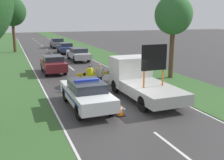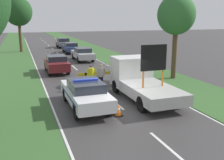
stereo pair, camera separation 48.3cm
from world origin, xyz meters
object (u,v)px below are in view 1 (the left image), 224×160
object	(u,v)px
queued_car_suv_grey	(57,43)
queued_car_hatch_blue	(65,48)
police_car	(86,93)
traffic_cone_near_police	(100,80)
road_barrier	(96,75)
traffic_cone_centre_front	(120,110)
roadside_tree_near_left	(173,16)
queued_car_sedan_silver	(78,54)
queued_car_wagon_maroon	(53,64)
traffic_cone_near_truck	(109,101)
pedestrian_civilian	(100,74)
roadside_tree_near_right	(12,12)
work_truck	(139,79)
police_officer	(90,75)

from	to	relation	value
queued_car_suv_grey	queued_car_hatch_blue	bearing A→B (deg)	88.71
police_car	traffic_cone_near_police	xyz separation A→B (m)	(2.32, 4.56, -0.49)
road_barrier	traffic_cone_centre_front	world-z (taller)	road_barrier
traffic_cone_near_police	traffic_cone_centre_front	distance (m)	6.32
traffic_cone_centre_front	traffic_cone_near_police	bearing A→B (deg)	79.68
roadside_tree_near_left	queued_car_sedan_silver	bearing A→B (deg)	112.56
police_car	traffic_cone_centre_front	distance (m)	2.10
queued_car_wagon_maroon	roadside_tree_near_left	xyz separation A→B (m)	(8.23, -5.29, 3.99)
road_barrier	police_car	bearing A→B (deg)	-110.00
police_car	traffic_cone_near_truck	world-z (taller)	police_car
queued_car_sedan_silver	pedestrian_civilian	bearing A→B (deg)	82.40
police_car	roadside_tree_near_right	world-z (taller)	roadside_tree_near_right
traffic_cone_centre_front	roadside_tree_near_left	size ratio (longest dim) A/B	0.09
traffic_cone_near_police	queued_car_hatch_blue	size ratio (longest dim) A/B	0.14
police_car	traffic_cone_near_police	size ratio (longest dim) A/B	8.03
queued_car_hatch_blue	traffic_cone_near_police	bearing A→B (deg)	86.22
traffic_cone_near_truck	queued_car_hatch_blue	size ratio (longest dim) A/B	0.14
traffic_cone_near_truck	queued_car_sedan_silver	size ratio (longest dim) A/B	0.14
pedestrian_civilian	roadside_tree_near_right	xyz separation A→B (m)	(-4.69, 22.35, 4.45)
traffic_cone_near_truck	queued_car_hatch_blue	bearing A→B (deg)	84.16
road_barrier	queued_car_wagon_maroon	bearing A→B (deg)	113.17
pedestrian_civilian	roadside_tree_near_right	size ratio (longest dim) A/B	0.22
roadside_tree_near_left	roadside_tree_near_right	bearing A→B (deg)	117.01
roadside_tree_near_right	work_truck	bearing A→B (deg)	-75.81
road_barrier	roadside_tree_near_right	size ratio (longest dim) A/B	0.35
roadside_tree_near_left	roadside_tree_near_right	distance (m)	23.97
queued_car_sedan_silver	roadside_tree_near_left	world-z (taller)	roadside_tree_near_left
queued_car_hatch_blue	roadside_tree_near_right	world-z (taller)	roadside_tree_near_right
police_officer	roadside_tree_near_right	world-z (taller)	roadside_tree_near_right
road_barrier	police_officer	size ratio (longest dim) A/B	1.60
roadside_tree_near_left	traffic_cone_centre_front	bearing A→B (deg)	-138.63
roadside_tree_near_right	queued_car_suv_grey	bearing A→B (deg)	29.73
queued_car_sedan_silver	roadside_tree_near_left	size ratio (longest dim) A/B	0.74
traffic_cone_near_truck	queued_car_sedan_silver	world-z (taller)	queued_car_sedan_silver
queued_car_sedan_silver	queued_car_hatch_blue	bearing A→B (deg)	-89.93
work_truck	queued_car_hatch_blue	bearing A→B (deg)	-86.13
work_truck	pedestrian_civilian	xyz separation A→B (m)	(-1.61, 2.57, -0.09)
traffic_cone_near_truck	queued_car_sedan_silver	distance (m)	15.83
work_truck	traffic_cone_near_truck	world-z (taller)	work_truck
queued_car_wagon_maroon	police_car	bearing A→B (deg)	90.86
pedestrian_civilian	work_truck	bearing A→B (deg)	-50.50
queued_car_hatch_blue	roadside_tree_near_right	size ratio (longest dim) A/B	0.59
queued_car_wagon_maroon	queued_car_hatch_blue	bearing A→B (deg)	-106.03
traffic_cone_centre_front	queued_car_wagon_maroon	size ratio (longest dim) A/B	0.15
police_officer	pedestrian_civilian	bearing A→B (deg)	-169.90
pedestrian_civilian	traffic_cone_near_police	world-z (taller)	pedestrian_civilian
queued_car_wagon_maroon	queued_car_sedan_silver	size ratio (longest dim) A/B	0.84
traffic_cone_near_police	roadside_tree_near_left	size ratio (longest dim) A/B	0.10
police_car	queued_car_suv_grey	bearing A→B (deg)	82.08
queued_car_hatch_blue	queued_car_suv_grey	world-z (taller)	queued_car_suv_grey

